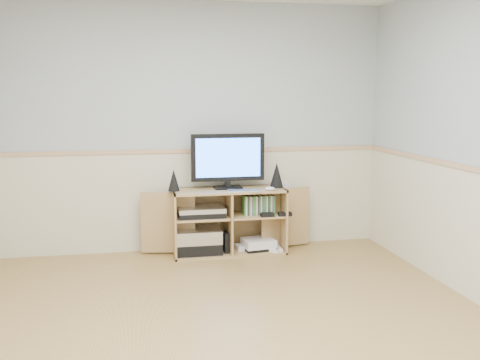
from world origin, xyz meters
The scene contains 11 objects.
room centered at (-0.06, 0.12, 1.22)m, with size 4.04×4.54×2.54m.
media_cabinet centered at (0.36, 2.06, 0.33)m, with size 1.75×0.42×0.65m.
monitor centered at (0.36, 2.06, 0.95)m, with size 0.74×0.18×0.55m.
speaker_left centered at (-0.18, 2.03, 0.76)m, with size 0.12×0.12×0.21m, color black.
speaker_right centered at (0.86, 2.03, 0.78)m, with size 0.14×0.14×0.25m, color black.
keyboard centered at (0.49, 1.87, 0.66)m, with size 0.32×0.13×0.01m, color silver.
mouse centered at (0.75, 1.87, 0.67)m, with size 0.10×0.06×0.04m, color white.
av_components centered at (0.06, 2.01, 0.22)m, with size 0.53×0.34×0.47m.
game_consoles centered at (0.65, 2.00, 0.07)m, with size 0.46×0.30×0.11m.
game_cases centered at (0.66, 1.99, 0.48)m, with size 0.32×0.14×0.19m, color #3F8C3F.
wall_outlet centered at (1.00, 2.23, 0.60)m, with size 0.12×0.03×0.12m, color white.
Camera 1 is at (-0.55, -3.16, 1.57)m, focal length 40.00 mm.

